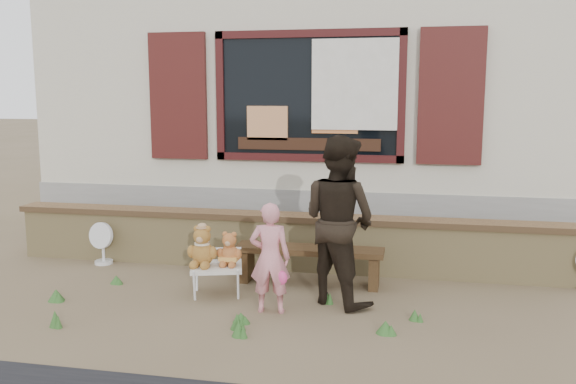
% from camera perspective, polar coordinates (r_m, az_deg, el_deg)
% --- Properties ---
extents(ground, '(80.00, 80.00, 0.00)m').
position_cam_1_polar(ground, '(6.47, -1.07, -9.61)').
color(ground, brown).
rests_on(ground, ground).
extents(shopfront, '(8.04, 5.13, 4.00)m').
position_cam_1_polar(shopfront, '(10.55, 4.26, 8.69)').
color(shopfront, '#9F9480').
rests_on(shopfront, ground).
extents(brick_wall, '(7.10, 0.36, 0.67)m').
position_cam_1_polar(brick_wall, '(7.32, 0.63, -4.61)').
color(brick_wall, tan).
rests_on(brick_wall, ground).
extents(bench, '(1.63, 0.35, 0.42)m').
position_cam_1_polar(bench, '(6.75, 1.99, -6.11)').
color(bench, '#362412').
rests_on(bench, ground).
extents(folding_chair, '(0.63, 0.59, 0.32)m').
position_cam_1_polar(folding_chair, '(6.44, -6.70, -7.07)').
color(folding_chair, beige).
rests_on(folding_chair, ground).
extents(teddy_bear_left, '(0.38, 0.35, 0.43)m').
position_cam_1_polar(teddy_bear_left, '(6.38, -8.00, -4.95)').
color(teddy_bear_left, brown).
rests_on(teddy_bear_left, folding_chair).
extents(teddy_bear_right, '(0.32, 0.30, 0.36)m').
position_cam_1_polar(teddy_bear_right, '(6.38, -5.47, -5.24)').
color(teddy_bear_right, '#945529').
rests_on(teddy_bear_right, folding_chair).
extents(child, '(0.41, 0.29, 1.07)m').
position_cam_1_polar(child, '(5.85, -1.70, -6.17)').
color(child, pink).
rests_on(child, ground).
extents(adult, '(1.04, 0.99, 1.69)m').
position_cam_1_polar(adult, '(6.07, 4.79, -2.64)').
color(adult, black).
rests_on(adult, ground).
extents(fan_left, '(0.34, 0.22, 0.53)m').
position_cam_1_polar(fan_left, '(7.88, -16.92, -4.57)').
color(fan_left, silver).
rests_on(fan_left, ground).
extents(grass_tufts, '(3.72, 1.76, 0.15)m').
position_cam_1_polar(grass_tufts, '(5.96, -6.09, -10.71)').
color(grass_tufts, '#305D25').
rests_on(grass_tufts, ground).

